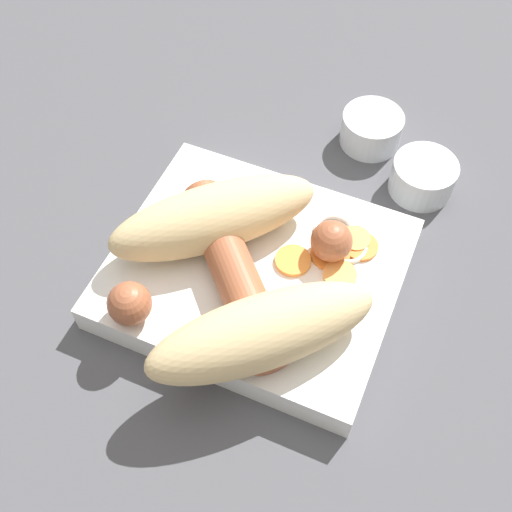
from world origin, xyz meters
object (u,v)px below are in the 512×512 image
at_px(bread_roll, 237,271).
at_px(condiment_cup_near, 422,178).
at_px(sausage, 234,271).
at_px(food_tray, 256,273).
at_px(condiment_cup_far, 371,131).

bearing_deg(bread_roll, condiment_cup_near, -119.53).
relative_size(sausage, condiment_cup_near, 2.61).
distance_m(bread_roll, sausage, 0.01).
xyz_separation_m(food_tray, bread_roll, (0.00, 0.03, 0.04)).
bearing_deg(condiment_cup_near, bread_roll, 60.47).
bearing_deg(bread_roll, sausage, -43.88).
xyz_separation_m(bread_roll, condiment_cup_far, (-0.04, -0.20, -0.04)).
distance_m(food_tray, condiment_cup_near, 0.17).
relative_size(food_tray, condiment_cup_near, 3.88).
bearing_deg(condiment_cup_near, food_tray, 57.23).
height_order(food_tray, condiment_cup_far, condiment_cup_far).
bearing_deg(sausage, bread_roll, 136.12).
relative_size(food_tray, condiment_cup_far, 3.88).
distance_m(sausage, condiment_cup_far, 0.21).
xyz_separation_m(food_tray, sausage, (0.01, 0.02, 0.03)).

